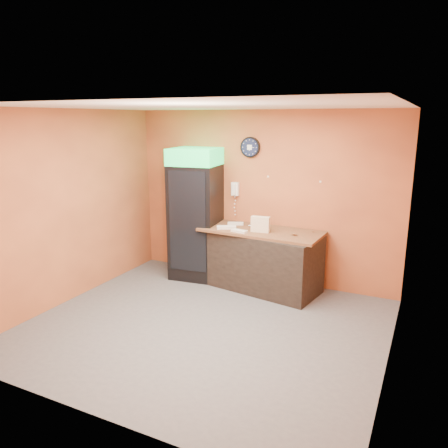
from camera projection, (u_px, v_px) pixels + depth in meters
The scene contains 15 objects.
floor at pixel (205, 327), 5.73m from camera, with size 4.50×4.50×0.00m, color #47474C.
back_wall at pixel (262, 197), 7.15m from camera, with size 4.50×0.02×2.80m, color #C46637.
left_wall at pixel (68, 207), 6.35m from camera, with size 0.02×4.00×2.80m, color #C46637.
right_wall at pixel (398, 246), 4.45m from camera, with size 0.02×4.00×2.80m, color #C46637.
ceiling at pixel (202, 106), 5.07m from camera, with size 4.50×4.00×0.02m, color white.
beverage_cooler at pixel (195, 216), 7.32m from camera, with size 0.86×0.86×2.19m.
prep_counter at pixel (260, 260), 6.95m from camera, with size 1.84×0.82×0.92m, color black.
wall_clock at pixel (250, 147), 7.02m from camera, with size 0.33×0.06×0.33m.
wall_phone at pixel (235, 189), 7.27m from camera, with size 0.12×0.11×0.22m.
butcher_paper at pixel (261, 231), 6.84m from camera, with size 1.90×0.83×0.04m, color brown.
sub_roll_stack at pixel (260, 224), 6.68m from camera, with size 0.29×0.13×0.24m.
wrapped_sandwich_left at pixel (226, 227), 6.90m from camera, with size 0.30×0.12×0.04m, color silver.
wrapped_sandwich_mid at pixel (239, 231), 6.69m from camera, with size 0.25×0.10×0.04m, color silver.
wrapped_sandwich_right at pixel (236, 224), 7.17m from camera, with size 0.26×0.10×0.04m, color silver.
kitchen_tool at pixel (258, 225), 6.99m from camera, with size 0.06×0.06×0.06m, color silver.
Camera 1 is at (2.52, -4.62, 2.67)m, focal length 35.00 mm.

